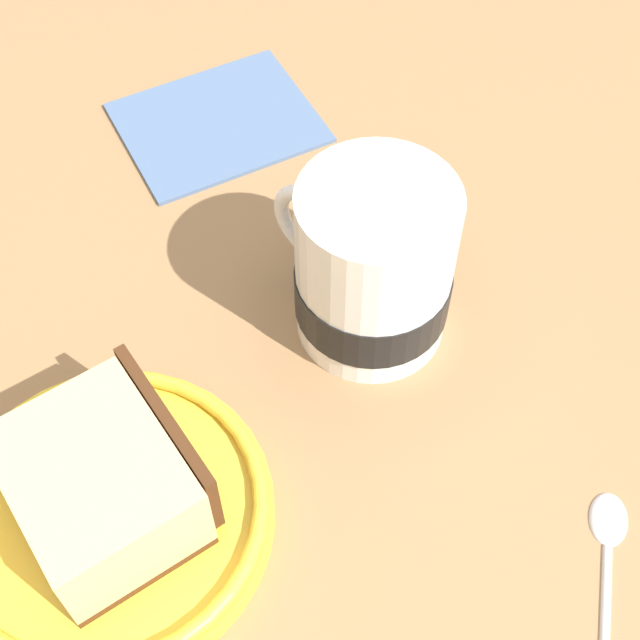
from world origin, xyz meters
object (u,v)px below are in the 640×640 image
at_px(tea_mug, 372,269).
at_px(teaspoon, 609,550).
at_px(cake_slice, 103,486).
at_px(small_plate, 110,513).
at_px(folded_napkin, 218,121).

bearing_deg(tea_mug, teaspoon, -73.23).
xyz_separation_m(cake_slice, teaspoon, (0.22, -0.11, -0.04)).
relative_size(small_plate, folded_napkin, 1.27).
xyz_separation_m(small_plate, cake_slice, (0.00, 0.00, 0.03)).
relative_size(tea_mug, folded_napkin, 0.83).
bearing_deg(tea_mug, cake_slice, -159.10).
relative_size(teaspoon, folded_napkin, 0.79).
height_order(cake_slice, tea_mug, tea_mug).
bearing_deg(folded_napkin, small_plate, -118.91).
distance_m(cake_slice, teaspoon, 0.25).
bearing_deg(folded_napkin, cake_slice, -118.52).
xyz_separation_m(small_plate, teaspoon, (0.23, -0.11, -0.01)).
height_order(teaspoon, folded_napkin, teaspoon).
height_order(small_plate, cake_slice, cake_slice).
relative_size(tea_mug, teaspoon, 1.05).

